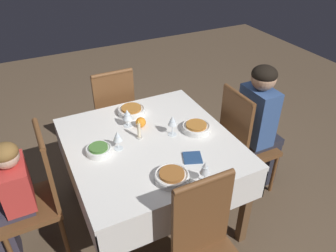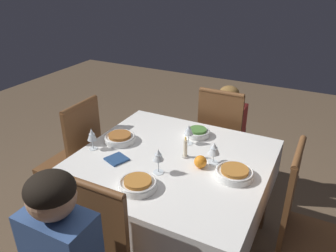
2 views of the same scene
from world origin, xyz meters
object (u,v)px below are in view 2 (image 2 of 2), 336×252
wine_glass_south (158,156)px  candle_centerpiece (185,149)px  chair_north (222,139)px  person_child_red (228,130)px  chair_west (76,157)px  bowl_east (234,173)px  wine_glass_west (92,135)px  bowl_south (138,184)px  napkin_red_folded (117,159)px  bowl_west (120,138)px  bowl_north (198,132)px  wine_glass_north (189,130)px  wine_glass_east (214,149)px  dining_table (172,171)px  chair_east (305,225)px  orange_fruit (200,162)px

wine_glass_south → candle_centerpiece: 0.25m
chair_north → person_child_red: (0.00, 0.17, 0.00)m
chair_west → bowl_east: bearing=88.8°
chair_west → wine_glass_west: chair_west is taller
bowl_south → bowl_east: 0.56m
napkin_red_folded → wine_glass_west: bearing=168.6°
chair_west → bowl_west: 0.48m
bowl_south → bowl_north: size_ratio=1.21×
wine_glass_north → wine_glass_west: wine_glass_west is taller
bowl_south → wine_glass_north: 0.60m
person_child_red → wine_glass_east: 0.98m
dining_table → candle_centerpiece: size_ratio=8.09×
chair_west → candle_centerpiece: 0.94m
person_child_red → bowl_east: (0.33, -1.00, 0.25)m
bowl_south → napkin_red_folded: bowl_south is taller
chair_west → wine_glass_west: size_ratio=6.54×
candle_centerpiece → wine_glass_west: bearing=-162.8°
dining_table → chair_north: (0.08, 0.81, -0.13)m
bowl_south → candle_centerpiece: candle_centerpiece is taller
wine_glass_east → chair_east: bearing=-4.8°
wine_glass_south → bowl_east: 0.45m
chair_west → bowl_west: bearing=94.3°
person_child_red → wine_glass_south: bearing=86.1°
chair_west → bowl_north: (0.86, 0.35, 0.25)m
bowl_east → wine_glass_east: size_ratio=1.54×
wine_glass_west → wine_glass_south: bearing=-5.3°
person_child_red → napkin_red_folded: (-0.38, -1.15, 0.22)m
bowl_south → bowl_west: bearing=134.6°
wine_glass_south → wine_glass_west: bearing=174.7°
chair_east → bowl_east: chair_east is taller
dining_table → bowl_south: 0.38m
chair_north → candle_centerpiece: bearing=89.3°
bowl_south → wine_glass_north: wine_glass_north is taller
wine_glass_south → napkin_red_folded: wine_glass_south is taller
bowl_north → wine_glass_east: 0.37m
person_child_red → orange_fruit: bearing=97.0°
chair_north → chair_east: 1.09m
wine_glass_north → wine_glass_east: (0.24, -0.16, -0.00)m
chair_north → wine_glass_west: (-0.60, -0.93, 0.32)m
bowl_north → wine_glass_west: size_ratio=1.15×
chair_north → person_child_red: bearing=-90.0°
bowl_east → napkin_red_folded: size_ratio=1.42×
chair_north → chair_east: (0.75, -0.78, 0.00)m
wine_glass_east → bowl_south: bearing=-122.7°
candle_centerpiece → wine_glass_north: bearing=107.4°
wine_glass_north → candle_centerpiece: bearing=-72.6°
orange_fruit → wine_glass_south: bearing=-140.5°
dining_table → chair_west: chair_west is taller
wine_glass_east → candle_centerpiece: 0.19m
chair_north → person_child_red: chair_north is taller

